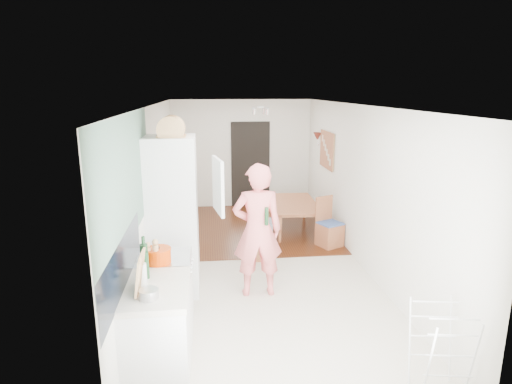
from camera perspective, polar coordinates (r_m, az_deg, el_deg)
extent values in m
cube|color=beige|center=(6.96, 0.48, -9.56)|extent=(3.20, 7.00, 0.01)
cube|color=#4F280F|center=(8.68, -0.98, -4.72)|extent=(3.20, 3.30, 0.01)
cube|color=slate|center=(4.52, -16.74, 1.62)|extent=(0.02, 3.00, 1.30)
cube|color=black|center=(4.20, -17.32, -9.33)|extent=(0.02, 1.90, 0.50)
cube|color=black|center=(10.03, -0.74, 3.66)|extent=(0.90, 0.04, 2.00)
cube|color=silver|center=(4.48, -12.88, -17.84)|extent=(0.60, 0.90, 0.86)
cube|color=beige|center=(4.26, -13.22, -12.55)|extent=(0.62, 0.92, 0.06)
cube|color=silver|center=(5.13, -11.96, -13.38)|extent=(0.60, 0.60, 0.88)
cube|color=silver|center=(4.94, -12.23, -8.62)|extent=(0.60, 0.60, 0.04)
cube|color=silver|center=(5.84, -11.06, -3.23)|extent=(0.66, 0.66, 2.15)
cube|color=silver|center=(5.41, -5.08, 0.82)|extent=(0.14, 0.56, 0.70)
cube|color=white|center=(5.70, -8.17, 1.41)|extent=(0.02, 0.52, 0.66)
cube|color=tan|center=(8.66, 9.46, 5.56)|extent=(0.03, 0.90, 0.70)
cube|color=#B0673E|center=(8.66, 9.37, 5.56)|extent=(0.00, 0.94, 0.74)
cone|color=maroon|center=(9.25, 8.18, 7.37)|extent=(0.18, 0.18, 0.16)
imported|color=#F57373|center=(5.64, 0.19, -3.59)|extent=(0.79, 0.52, 2.15)
imported|color=#B0673E|center=(8.51, 5.19, -3.52)|extent=(0.80, 1.38, 0.48)
cube|color=gray|center=(6.95, 0.55, -4.62)|extent=(0.47, 0.47, 0.19)
cylinder|color=#D03702|center=(4.75, -12.90, -8.27)|extent=(0.28, 0.28, 0.16)
cylinder|color=silver|center=(4.03, -14.09, -13.05)|extent=(0.22, 0.22, 0.09)
cylinder|color=#183C1D|center=(5.54, 1.42, -3.24)|extent=(0.05, 0.05, 0.24)
cylinder|color=#183C1D|center=(4.44, -14.64, -8.77)|extent=(0.09, 0.09, 0.33)
cylinder|color=#183C1D|center=(4.39, -14.47, -9.43)|extent=(0.07, 0.07, 0.27)
cylinder|color=silver|center=(4.26, -14.94, -10.60)|extent=(0.10, 0.10, 0.22)
cylinder|color=tan|center=(4.68, -13.21, -8.20)|extent=(0.07, 0.07, 0.23)
cylinder|color=tan|center=(4.71, -14.13, -8.29)|extent=(0.07, 0.07, 0.20)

